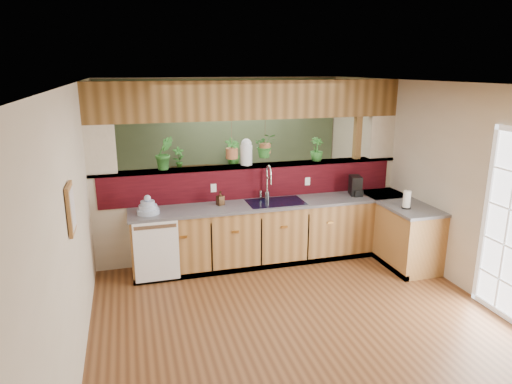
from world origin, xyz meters
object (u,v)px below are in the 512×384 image
object	(u,v)px
faucet	(268,181)
shelving_console	(211,192)
soap_dispenser	(220,198)
coffee_maker	(356,186)
paper_towel	(407,200)
dish_stack	(148,208)
glass_jar	(246,152)

from	to	relation	value
faucet	shelving_console	bearing A→B (deg)	102.44
shelving_console	soap_dispenser	bearing A→B (deg)	-79.20
coffee_maker	paper_towel	xyz separation A→B (m)	(0.36, -0.80, -0.01)
faucet	coffee_maker	bearing A→B (deg)	-5.31
paper_towel	soap_dispenser	bearing A→B (deg)	160.88
faucet	paper_towel	size ratio (longest dim) A/B	1.98
soap_dispenser	faucet	bearing A→B (deg)	6.35
paper_towel	shelving_console	world-z (taller)	paper_towel
dish_stack	soap_dispenser	bearing A→B (deg)	7.29
coffee_maker	shelving_console	xyz separation A→B (m)	(-1.82, 2.25, -0.54)
faucet	glass_jar	distance (m)	0.53
glass_jar	shelving_console	bearing A→B (deg)	96.23
soap_dispenser	glass_jar	xyz separation A→B (m)	(0.46, 0.31, 0.58)
coffee_maker	glass_jar	size ratio (longest dim) A/B	0.76
coffee_maker	glass_jar	bearing A→B (deg)	-177.96
faucet	coffee_maker	xyz separation A→B (m)	(1.35, -0.13, -0.15)
paper_towel	shelving_console	xyz separation A→B (m)	(-2.18, 3.05, -0.52)
faucet	shelving_console	xyz separation A→B (m)	(-0.47, 2.12, -0.68)
dish_stack	paper_towel	size ratio (longest dim) A/B	1.11
faucet	dish_stack	world-z (taller)	faucet
soap_dispenser	coffee_maker	bearing A→B (deg)	-1.25
soap_dispenser	shelving_console	world-z (taller)	soap_dispenser
dish_stack	coffee_maker	distance (m)	3.08
paper_towel	shelving_console	distance (m)	3.78
faucet	glass_jar	world-z (taller)	glass_jar
glass_jar	dish_stack	bearing A→B (deg)	-163.48
paper_towel	glass_jar	xyz separation A→B (m)	(-1.97, 1.15, 0.56)
dish_stack	shelving_console	world-z (taller)	dish_stack
glass_jar	coffee_maker	bearing A→B (deg)	-12.26
glass_jar	shelving_console	world-z (taller)	glass_jar
soap_dispenser	paper_towel	bearing A→B (deg)	-19.12
soap_dispenser	paper_towel	xyz separation A→B (m)	(2.43, -0.84, 0.02)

